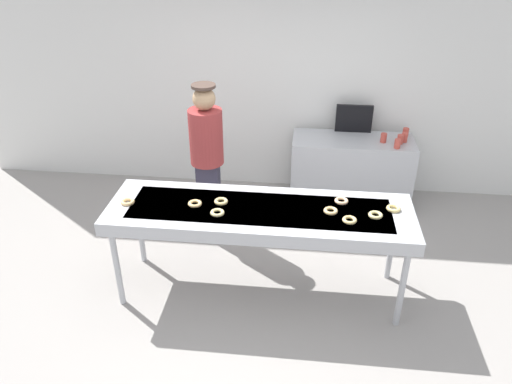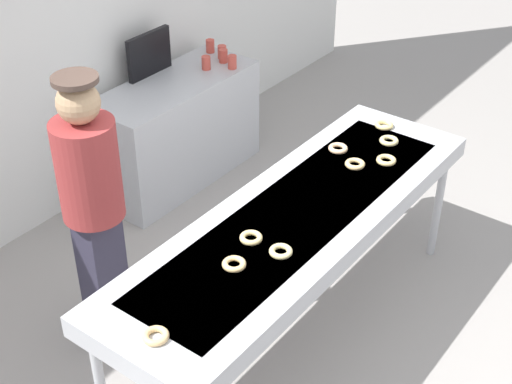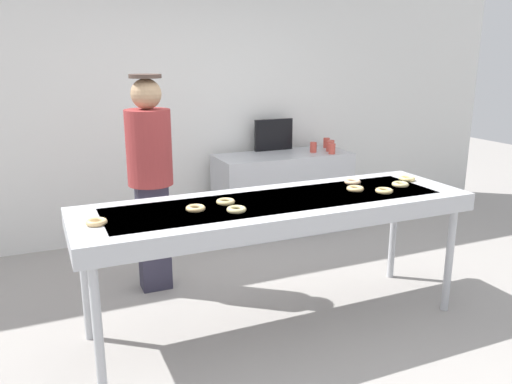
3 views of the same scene
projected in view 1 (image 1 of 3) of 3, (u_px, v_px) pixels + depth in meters
ground_plane at (259, 289)px, 4.83m from camera, size 16.00×16.00×0.00m
back_wall at (279, 62)px, 5.98m from camera, size 8.00×0.12×3.29m
fryer_conveyor at (260, 215)px, 4.40m from camera, size 2.74×0.82×0.93m
plain_donut_0 at (217, 213)px, 4.28m from camera, size 0.16×0.16×0.03m
plain_donut_1 at (393, 208)px, 4.34m from camera, size 0.17×0.17×0.03m
plain_donut_2 at (128, 202)px, 4.44m from camera, size 0.17×0.17×0.03m
plain_donut_3 at (350, 220)px, 4.17m from camera, size 0.17×0.17×0.03m
plain_donut_4 at (341, 201)px, 4.45m from camera, size 0.18×0.18×0.03m
plain_donut_5 at (221, 201)px, 4.45m from camera, size 0.18×0.18×0.03m
plain_donut_6 at (375, 215)px, 4.24m from camera, size 0.16×0.16×0.03m
plain_donut_7 at (195, 204)px, 4.41m from camera, size 0.17×0.17×0.03m
plain_donut_8 at (331, 211)px, 4.30m from camera, size 0.16×0.16×0.03m
worker_baker at (207, 152)px, 5.21m from camera, size 0.36×0.36×1.75m
prep_counter at (350, 171)px, 6.10m from camera, size 1.46×0.58×0.86m
paper_cup_0 at (384, 138)px, 5.78m from camera, size 0.07×0.07×0.11m
paper_cup_1 at (404, 138)px, 5.79m from camera, size 0.07×0.07×0.11m
paper_cup_2 at (406, 132)px, 5.92m from camera, size 0.07×0.07×0.11m
paper_cup_3 at (400, 139)px, 5.74m from camera, size 0.07×0.07×0.11m
paper_cup_4 at (397, 144)px, 5.63m from camera, size 0.07×0.07×0.11m
menu_display at (354, 119)px, 6.01m from camera, size 0.44×0.04×0.34m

